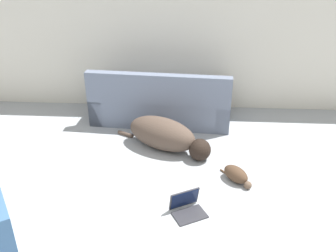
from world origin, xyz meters
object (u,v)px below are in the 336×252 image
at_px(couch, 161,104).
at_px(cat, 236,175).
at_px(dog, 166,135).
at_px(laptop_open, 187,205).

bearing_deg(couch, cat, 127.35).
height_order(couch, cat, couch).
height_order(dog, cat, dog).
relative_size(cat, laptop_open, 0.99).
xyz_separation_m(couch, cat, (1.02, -1.55, -0.19)).
xyz_separation_m(dog, cat, (0.89, -0.70, -0.12)).
relative_size(dog, cat, 3.25).
bearing_deg(couch, laptop_open, 105.68).
bearing_deg(cat, laptop_open, -84.10).
xyz_separation_m(dog, laptop_open, (0.31, -1.28, -0.13)).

